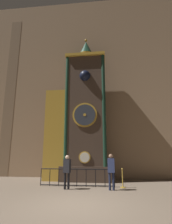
# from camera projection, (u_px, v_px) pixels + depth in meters

# --- Properties ---
(ground_plane) EXTENTS (28.00, 28.00, 0.00)m
(ground_plane) POSITION_uv_depth(u_px,v_px,m) (76.00, 205.00, 6.11)
(ground_plane) COLOR brown
(cathedral_back_wall) EXTENTS (24.00, 0.32, 14.72)m
(cathedral_back_wall) POSITION_uv_depth(u_px,v_px,m) (89.00, 81.00, 13.96)
(cathedral_back_wall) COLOR #997A5B
(cathedral_back_wall) RESTS_ON ground_plane
(clock_tower) EXTENTS (4.36, 1.83, 10.24)m
(clock_tower) POSITION_uv_depth(u_px,v_px,m) (80.00, 116.00, 12.12)
(clock_tower) COLOR #423328
(clock_tower) RESTS_ON ground_plane
(railing_fence) EXTENTS (4.06, 0.05, 0.91)m
(railing_fence) POSITION_uv_depth(u_px,v_px,m) (77.00, 176.00, 9.44)
(railing_fence) COLOR black
(railing_fence) RESTS_ON ground_plane
(visitor_near) EXTENTS (0.39, 0.30, 1.64)m
(visitor_near) POSITION_uv_depth(u_px,v_px,m) (67.00, 169.00, 8.85)
(visitor_near) COLOR black
(visitor_near) RESTS_ON ground_plane
(visitor_far) EXTENTS (0.36, 0.24, 1.71)m
(visitor_far) POSITION_uv_depth(u_px,v_px,m) (111.00, 168.00, 8.65)
(visitor_far) COLOR #1B213A
(visitor_far) RESTS_ON ground_plane
(stanchion_post) EXTENTS (0.28, 0.28, 0.97)m
(stanchion_post) POSITION_uv_depth(u_px,v_px,m) (123.00, 181.00, 9.04)
(stanchion_post) COLOR #B28E33
(stanchion_post) RESTS_ON ground_plane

